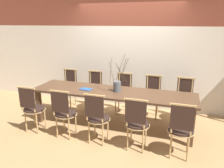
{
  "coord_description": "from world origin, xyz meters",
  "views": [
    {
      "loc": [
        1.3,
        -3.92,
        2.07
      ],
      "look_at": [
        0.0,
        0.0,
        0.89
      ],
      "focal_mm": 35.0,
      "sensor_mm": 36.0,
      "label": 1
    }
  ],
  "objects_px": {
    "dining_table": "(112,95)",
    "book_stack": "(86,89)",
    "vase_centerpiece": "(117,86)",
    "chair_near_center": "(97,116)",
    "chair_far_center": "(123,92)"
  },
  "relations": [
    {
      "from": "vase_centerpiece",
      "to": "book_stack",
      "type": "bearing_deg",
      "value": -173.11
    },
    {
      "from": "vase_centerpiece",
      "to": "chair_near_center",
      "type": "bearing_deg",
      "value": -99.76
    },
    {
      "from": "chair_far_center",
      "to": "dining_table",
      "type": "bearing_deg",
      "value": 87.17
    },
    {
      "from": "vase_centerpiece",
      "to": "book_stack",
      "type": "distance_m",
      "value": 0.66
    },
    {
      "from": "chair_near_center",
      "to": "vase_centerpiece",
      "type": "xyz_separation_m",
      "value": [
        0.13,
        0.74,
        0.35
      ]
    },
    {
      "from": "chair_near_center",
      "to": "chair_far_center",
      "type": "bearing_deg",
      "value": 87.46
    },
    {
      "from": "dining_table",
      "to": "chair_near_center",
      "type": "distance_m",
      "value": 0.74
    },
    {
      "from": "dining_table",
      "to": "chair_near_center",
      "type": "xyz_separation_m",
      "value": [
        -0.03,
        -0.72,
        -0.15
      ]
    },
    {
      "from": "chair_far_center",
      "to": "book_stack",
      "type": "distance_m",
      "value": 1.0
    },
    {
      "from": "dining_table",
      "to": "book_stack",
      "type": "relative_size",
      "value": 13.17
    },
    {
      "from": "dining_table",
      "to": "chair_far_center",
      "type": "height_order",
      "value": "chair_far_center"
    },
    {
      "from": "chair_near_center",
      "to": "vase_centerpiece",
      "type": "relative_size",
      "value": 1.26
    },
    {
      "from": "chair_near_center",
      "to": "vase_centerpiece",
      "type": "distance_m",
      "value": 0.83
    },
    {
      "from": "vase_centerpiece",
      "to": "chair_far_center",
      "type": "bearing_deg",
      "value": 95.22
    },
    {
      "from": "chair_near_center",
      "to": "chair_far_center",
      "type": "relative_size",
      "value": 1.0
    }
  ]
}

